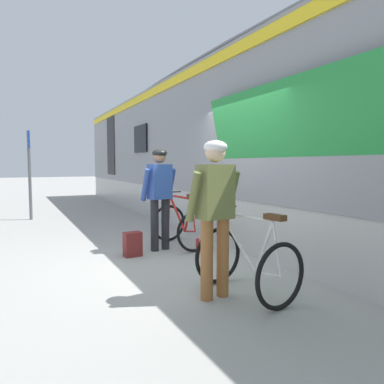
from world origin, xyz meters
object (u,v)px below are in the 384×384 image
(bicycle_near_red, at_px, (181,225))
(cyclist_near_in_blue, at_px, (160,190))
(bicycle_far_white, at_px, (247,261))
(platform_sign_post, at_px, (29,160))
(cyclist_far_in_olive, at_px, (215,205))
(train_car, at_px, (259,143))
(backpack_on_platform, at_px, (133,244))
(water_bottle_near_the_bikes, at_px, (198,244))

(bicycle_near_red, bearing_deg, cyclist_near_in_blue, -169.36)
(bicycle_far_white, distance_m, platform_sign_post, 7.62)
(cyclist_far_in_olive, distance_m, bicycle_far_white, 0.75)
(cyclist_far_in_olive, bearing_deg, bicycle_far_white, -15.91)
(train_car, bearing_deg, bicycle_near_red, -163.52)
(bicycle_near_red, xyz_separation_m, backpack_on_platform, (-1.01, -0.30, -0.20))
(train_car, bearing_deg, platform_sign_post, 138.27)
(cyclist_far_in_olive, distance_m, water_bottle_near_the_bikes, 2.52)
(bicycle_near_red, bearing_deg, train_car, 16.48)
(train_car, distance_m, bicycle_near_red, 2.79)
(water_bottle_near_the_bikes, bearing_deg, cyclist_far_in_olive, -112.72)
(bicycle_near_red, relative_size, bicycle_far_white, 0.96)
(bicycle_near_red, xyz_separation_m, water_bottle_near_the_bikes, (0.18, -0.31, -0.31))
(train_car, xyz_separation_m, cyclist_far_in_olive, (-2.94, -3.12, -0.91))
(cyclist_far_in_olive, xyz_separation_m, bicycle_far_white, (0.36, -0.10, -0.65))
(train_car, bearing_deg, cyclist_far_in_olive, -133.27)
(train_car, distance_m, bicycle_far_white, 4.41)
(cyclist_near_in_blue, relative_size, water_bottle_near_the_bikes, 9.41)
(bicycle_near_red, distance_m, backpack_on_platform, 1.07)
(bicycle_far_white, xyz_separation_m, backpack_on_platform, (-0.65, 2.27, -0.20))
(platform_sign_post, bearing_deg, train_car, -41.73)
(cyclist_far_in_olive, xyz_separation_m, bicycle_near_red, (0.73, 2.47, -0.65))
(cyclist_near_in_blue, distance_m, water_bottle_near_the_bikes, 1.17)
(cyclist_far_in_olive, bearing_deg, backpack_on_platform, 97.48)
(train_car, xyz_separation_m, backpack_on_platform, (-3.22, -0.95, -1.77))
(cyclist_far_in_olive, xyz_separation_m, water_bottle_near_the_bikes, (0.90, 2.15, -0.96))
(cyclist_near_in_blue, bearing_deg, cyclist_far_in_olive, -96.65)
(platform_sign_post, bearing_deg, cyclist_far_in_olive, -77.45)
(water_bottle_near_the_bikes, height_order, platform_sign_post, platform_sign_post)
(backpack_on_platform, distance_m, water_bottle_near_the_bikes, 1.19)
(cyclist_near_in_blue, relative_size, bicycle_near_red, 1.58)
(cyclist_near_in_blue, distance_m, platform_sign_post, 5.16)
(platform_sign_post, bearing_deg, bicycle_near_red, -63.71)
(cyclist_near_in_blue, xyz_separation_m, water_bottle_near_the_bikes, (0.62, -0.23, -0.96))
(bicycle_far_white, relative_size, water_bottle_near_the_bikes, 6.19)
(train_car, relative_size, platform_sign_post, 8.73)
(cyclist_near_in_blue, bearing_deg, train_car, 15.52)
(train_car, distance_m, cyclist_far_in_olive, 4.38)
(bicycle_far_white, distance_m, backpack_on_platform, 2.37)
(cyclist_far_in_olive, xyz_separation_m, platform_sign_post, (-1.59, 7.16, 0.57))
(bicycle_near_red, bearing_deg, backpack_on_platform, -163.52)
(cyclist_far_in_olive, distance_m, backpack_on_platform, 2.35)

